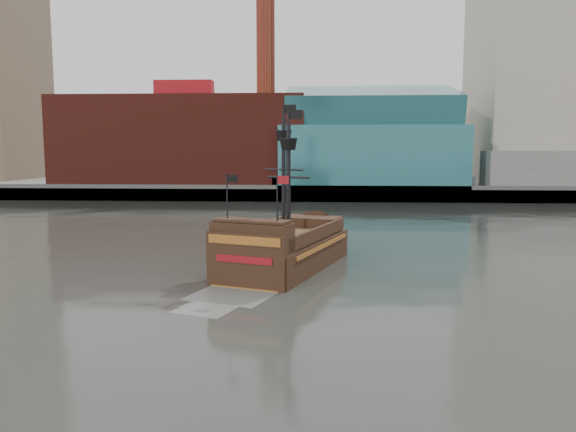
{
  "coord_description": "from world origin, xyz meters",
  "views": [
    {
      "loc": [
        1.73,
        -25.77,
        8.43
      ],
      "look_at": [
        -0.39,
        10.65,
        4.0
      ],
      "focal_mm": 35.0,
      "sensor_mm": 36.0,
      "label": 1
    }
  ],
  "objects": [
    {
      "name": "promenade_far",
      "position": [
        0.0,
        92.0,
        1.0
      ],
      "size": [
        220.0,
        60.0,
        2.0
      ],
      "primitive_type": "cube",
      "color": "slate",
      "rests_on": "ground"
    },
    {
      "name": "seawall",
      "position": [
        0.0,
        62.5,
        1.3
      ],
      "size": [
        220.0,
        1.0,
        2.6
      ],
      "primitive_type": "cube",
      "color": "#4C4C49",
      "rests_on": "ground"
    },
    {
      "name": "skyline",
      "position": [
        5.21,
        84.56,
        24.55
      ],
      "size": [
        149.0,
        45.0,
        62.0
      ],
      "color": "#766147",
      "rests_on": "promenade_far"
    },
    {
      "name": "pirate_ship",
      "position": [
        -0.77,
        12.94,
        1.12
      ],
      "size": [
        9.97,
        17.19,
        12.35
      ],
      "rotation": [
        0.0,
        0.0,
        -0.33
      ],
      "color": "black",
      "rests_on": "ground"
    },
    {
      "name": "ground",
      "position": [
        0.0,
        0.0,
        0.0
      ],
      "size": [
        400.0,
        400.0,
        0.0
      ],
      "primitive_type": "plane",
      "color": "#252722",
      "rests_on": "ground"
    }
  ]
}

